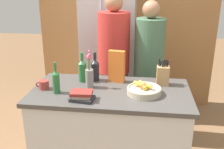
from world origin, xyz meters
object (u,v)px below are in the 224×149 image
Objects in this scene: cereal_box at (117,67)px; person_in_blue at (149,65)px; knife_block at (163,75)px; bottle_vinegar at (82,70)px; flower_vase at (89,75)px; bottle_wine at (56,81)px; bottle_oil at (95,69)px; book_stack at (82,96)px; fruit_bowl at (144,90)px; refrigerator at (109,45)px; person_at_sink at (114,60)px; coffee_mug at (44,85)px.

person_in_blue reaches higher than cereal_box.
knife_block is 0.79m from bottle_vinegar.
bottle_wine is (-0.27, -0.16, -0.01)m from flower_vase.
bottle_oil is (0.02, 0.19, -0.01)m from flower_vase.
bottle_oil reaches higher than book_stack.
flower_vase is 0.29m from book_stack.
fruit_bowl reaches higher than book_stack.
bottle_oil is 0.46m from bottle_wine.
refrigerator is 7.90× the size of knife_block.
bottle_vinegar is 0.62m from person_at_sink.
fruit_bowl is 1.47× the size of book_stack.
bottle_oil reaches higher than bottle_wine.
person_in_blue is at bearing 44.18° from bottle_oil.
cereal_box is at bearing 22.37° from coffee_mug.
refrigerator is 9.74× the size of book_stack.
bottle_oil is at bearing 176.50° from cereal_box.
coffee_mug is at bearing -179.90° from fruit_bowl.
knife_block is 1.13m from coffee_mug.
knife_block is 0.45m from cereal_box.
person_in_blue is at bearing 40.67° from bottle_vinegar.
bottle_oil is at bearing -88.65° from refrigerator.
refrigerator reaches higher than coffee_mug.
bottle_vinegar is at bearing 62.24° from bottle_wine.
knife_block is 0.70m from flower_vase.
coffee_mug is at bearing -105.35° from refrigerator.
coffee_mug is 0.43× the size of bottle_wine.
fruit_bowl is 1.05× the size of bottle_oil.
refrigerator is at bearing 90.44° from flower_vase.
knife_block is at bearing 32.27° from book_stack.
coffee_mug is (-0.41, -1.48, -0.05)m from refrigerator.
flower_vase is 0.43m from coffee_mug.
person_at_sink reaches higher than flower_vase.
bottle_wine is (-0.16, -0.31, -0.00)m from bottle_vinegar.
bottle_wine is at bearing -148.42° from flower_vase.
bottle_vinegar is 0.18× the size of person_in_blue.
person_in_blue is (0.32, 0.54, -0.14)m from cereal_box.
flower_vase is at bearing 88.65° from book_stack.
flower_vase is 0.18m from bottle_vinegar.
refrigerator is at bearing 119.48° from knife_block.
knife_block is 0.78m from person_at_sink.
person_at_sink is at bearing 78.75° from flower_vase.
book_stack is at bearing -159.61° from fruit_bowl.
coffee_mug is 0.07× the size of person_at_sink.
flower_vase is 1.13× the size of cereal_box.
coffee_mug is at bearing 153.42° from bottle_wine.
refrigerator is 7.04× the size of bottle_wine.
bottle_vinegar is 0.35m from bottle_wine.
cereal_box reaches higher than bottle_wine.
cereal_box is (-0.28, 0.27, 0.12)m from fruit_bowl.
refrigerator reaches higher than flower_vase.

